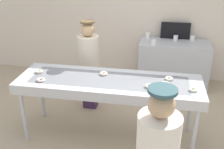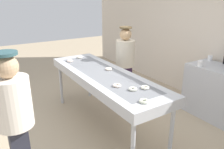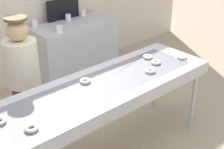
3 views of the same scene
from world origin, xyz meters
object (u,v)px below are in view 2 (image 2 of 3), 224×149
(sugar_donut_6, at_px, (145,87))
(customer_waiting, at_px, (15,118))
(sugar_donut_1, at_px, (79,57))
(fryer_conveyor, at_px, (104,78))
(sugar_donut_2, at_px, (133,89))
(paper_cup_3, at_px, (200,64))
(worker_baker, at_px, (125,61))
(sugar_donut_3, at_px, (144,101))
(sugar_donut_0, at_px, (117,85))
(sugar_donut_4, at_px, (70,61))
(paper_cup_2, at_px, (210,58))
(sugar_donut_5, at_px, (109,69))

(sugar_donut_6, bearing_deg, customer_waiting, -94.65)
(sugar_donut_1, bearing_deg, sugar_donut_6, 2.63)
(fryer_conveyor, relative_size, sugar_donut_2, 22.51)
(fryer_conveyor, distance_m, customer_waiting, 1.62)
(customer_waiting, height_order, paper_cup_3, customer_waiting)
(paper_cup_3, bearing_deg, worker_baker, -140.00)
(worker_baker, bearing_deg, sugar_donut_3, 135.52)
(sugar_donut_0, xyz_separation_m, paper_cup_3, (-0.01, 1.77, 0.02))
(fryer_conveyor, relative_size, sugar_donut_0, 22.51)
(sugar_donut_4, distance_m, sugar_donut_6, 1.79)
(sugar_donut_3, distance_m, worker_baker, 1.85)
(paper_cup_3, bearing_deg, sugar_donut_2, -82.47)
(sugar_donut_2, relative_size, paper_cup_2, 1.12)
(sugar_donut_4, height_order, sugar_donut_5, same)
(fryer_conveyor, bearing_deg, sugar_donut_5, 124.85)
(sugar_donut_0, distance_m, sugar_donut_4, 1.49)
(sugar_donut_3, xyz_separation_m, worker_baker, (-1.62, 0.89, -0.06))
(sugar_donut_2, relative_size, sugar_donut_4, 1.00)
(sugar_donut_6, xyz_separation_m, paper_cup_3, (-0.27, 1.50, 0.02))
(customer_waiting, bearing_deg, sugar_donut_5, 101.92)
(sugar_donut_3, xyz_separation_m, customer_waiting, (-0.44, -1.33, -0.02))
(sugar_donut_2, relative_size, sugar_donut_3, 1.00)
(sugar_donut_6, bearing_deg, sugar_donut_1, -177.37)
(sugar_donut_1, height_order, paper_cup_2, paper_cup_2)
(sugar_donut_5, bearing_deg, fryer_conveyor, -55.15)
(fryer_conveyor, bearing_deg, sugar_donut_1, 176.85)
(fryer_conveyor, height_order, paper_cup_3, paper_cup_3)
(sugar_donut_1, height_order, sugar_donut_5, same)
(fryer_conveyor, relative_size, customer_waiting, 1.59)
(sugar_donut_0, height_order, customer_waiting, customer_waiting)
(sugar_donut_2, xyz_separation_m, paper_cup_3, (-0.22, 1.67, 0.02))
(fryer_conveyor, xyz_separation_m, customer_waiting, (0.70, -1.46, 0.08))
(sugar_donut_1, distance_m, worker_baker, 0.92)
(sugar_donut_1, distance_m, customer_waiting, 2.33)
(sugar_donut_6, distance_m, paper_cup_2, 2.02)
(worker_baker, bearing_deg, sugar_donut_1, 34.75)
(sugar_donut_0, height_order, paper_cup_2, paper_cup_2)
(sugar_donut_0, distance_m, sugar_donut_6, 0.38)
(sugar_donut_4, bearing_deg, sugar_donut_1, 119.39)
(sugar_donut_0, xyz_separation_m, sugar_donut_4, (-1.49, -0.07, 0.00))
(paper_cup_3, bearing_deg, fryer_conveyor, -108.89)
(customer_waiting, bearing_deg, sugar_donut_6, 70.75)
(sugar_donut_2, xyz_separation_m, customer_waiting, (-0.08, -1.44, -0.02))
(sugar_donut_0, xyz_separation_m, paper_cup_2, (-0.14, 2.25, 0.02))
(fryer_conveyor, height_order, sugar_donut_0, sugar_donut_0)
(sugar_donut_2, bearing_deg, paper_cup_3, 97.53)
(sugar_donut_1, bearing_deg, sugar_donut_2, -2.56)
(fryer_conveyor, relative_size, sugar_donut_1, 22.51)
(sugar_donut_1, xyz_separation_m, sugar_donut_3, (2.21, -0.19, 0.00))
(sugar_donut_0, relative_size, worker_baker, 0.07)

